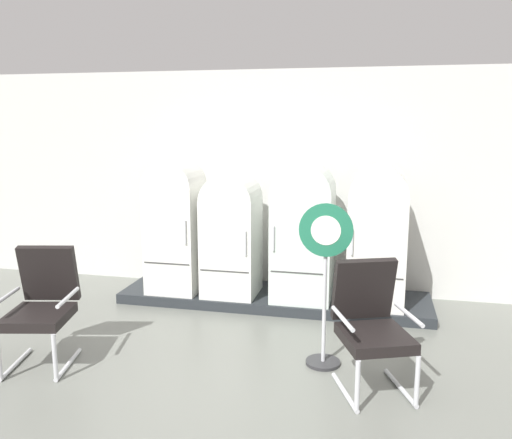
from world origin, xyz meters
TOP-DOWN VIEW (x-y plane):
  - back_wall at (0.00, 3.66)m, footprint 11.76×0.12m
  - display_plinth at (0.00, 3.02)m, footprint 3.76×0.95m
  - refrigerator_0 at (-1.22, 2.91)m, footprint 0.62×0.66m
  - refrigerator_1 at (-0.51, 2.91)m, footprint 0.64×0.67m
  - refrigerator_2 at (0.36, 2.93)m, footprint 0.69×0.70m
  - refrigerator_3 at (1.21, 2.91)m, footprint 0.64×0.68m
  - armchair_left at (-1.77, 0.97)m, footprint 0.69×0.80m
  - armchair_right at (1.18, 1.15)m, footprint 0.76×0.84m
  - sign_stand at (0.76, 1.46)m, footprint 0.48×0.32m

SIDE VIEW (x-z plane):
  - display_plinth at x=0.00m, z-range 0.00..0.12m
  - armchair_left at x=-1.77m, z-range 0.05..1.12m
  - armchair_right at x=1.18m, z-range 0.05..1.12m
  - sign_stand at x=0.76m, z-range 0.01..1.52m
  - refrigerator_1 at x=-0.51m, z-range 0.16..1.65m
  - refrigerator_3 at x=1.21m, z-range 0.17..1.78m
  - refrigerator_2 at x=0.36m, z-range 0.17..1.79m
  - refrigerator_0 at x=-1.22m, z-range 0.17..1.80m
  - back_wall at x=0.00m, z-range 0.01..2.86m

